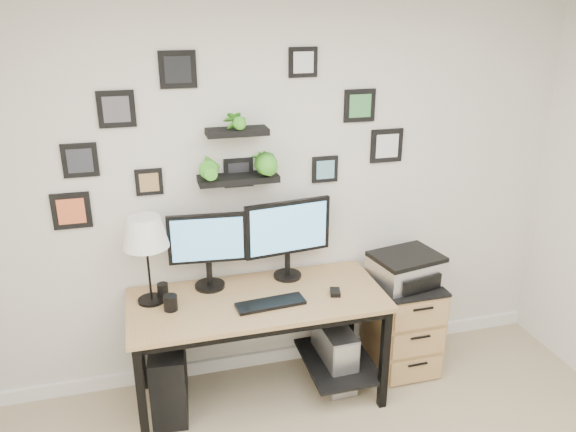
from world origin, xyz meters
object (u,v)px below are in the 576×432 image
object	(u,v)px
monitor_right	(288,233)
file_cabinet	(402,323)
monitor_left	(208,246)
printer	(406,268)
table_lamp	(145,234)
mug	(171,303)
pc_tower_grey	(334,354)
desk	(262,311)
pc_tower_black	(169,376)

from	to	relation	value
monitor_right	file_cabinet	bearing A→B (deg)	-9.01
monitor_left	printer	bearing A→B (deg)	-5.26
table_lamp	printer	bearing A→B (deg)	-1.30
monitor_left	table_lamp	world-z (taller)	table_lamp
mug	pc_tower_grey	distance (m)	1.22
printer	desk	bearing A→B (deg)	-176.78
monitor_right	pc_tower_grey	size ratio (longest dim) A/B	1.33
printer	table_lamp	bearing A→B (deg)	178.70
table_lamp	file_cabinet	size ratio (longest dim) A/B	0.83
desk	monitor_left	bearing A→B (deg)	149.49
monitor_left	pc_tower_grey	xyz separation A→B (m)	(0.81, -0.18, -0.83)
table_lamp	printer	world-z (taller)	table_lamp
pc_tower_grey	table_lamp	bearing A→B (deg)	175.19
table_lamp	mug	world-z (taller)	table_lamp
monitor_left	mug	size ratio (longest dim) A/B	5.34
file_cabinet	pc_tower_black	bearing A→B (deg)	-178.39
monitor_right	pc_tower_grey	distance (m)	0.92
monitor_left	table_lamp	bearing A→B (deg)	-167.36
monitor_right	table_lamp	distance (m)	0.91
printer	pc_tower_grey	bearing A→B (deg)	-173.43
monitor_left	pc_tower_grey	bearing A→B (deg)	-12.79
desk	pc_tower_black	size ratio (longest dim) A/B	3.30
mug	file_cabinet	size ratio (longest dim) A/B	0.14
mug	pc_tower_grey	xyz separation A→B (m)	(1.07, 0.04, -0.58)
desk	monitor_right	bearing A→B (deg)	40.43
printer	pc_tower_black	bearing A→B (deg)	-178.40
mug	desk	bearing A→B (deg)	4.23
table_lamp	mug	xyz separation A→B (m)	(0.11, -0.14, -0.40)
monitor_right	table_lamp	xyz separation A→B (m)	(-0.90, -0.09, 0.13)
monitor_right	pc_tower_grey	xyz separation A→B (m)	(0.28, -0.19, -0.86)
mug	printer	distance (m)	1.60
monitor_right	file_cabinet	size ratio (longest dim) A/B	0.87
monitor_right	mug	world-z (taller)	monitor_right
monitor_right	pc_tower_black	xyz separation A→B (m)	(-0.84, -0.18, -0.83)
monitor_left	table_lamp	size ratio (longest dim) A/B	0.91
table_lamp	pc_tower_grey	world-z (taller)	table_lamp
monitor_right	table_lamp	world-z (taller)	table_lamp
mug	pc_tower_black	xyz separation A→B (m)	(-0.05, 0.05, -0.56)
desk	monitor_left	size ratio (longest dim) A/B	3.16
monitor_right	pc_tower_grey	bearing A→B (deg)	-34.11
table_lamp	mug	size ratio (longest dim) A/B	5.88
pc_tower_grey	file_cabinet	world-z (taller)	file_cabinet
pc_tower_black	monitor_right	bearing A→B (deg)	17.04
table_lamp	pc_tower_black	distance (m)	0.96
table_lamp	printer	size ratio (longest dim) A/B	1.11
mug	printer	bearing A→B (deg)	3.58
pc_tower_black	table_lamp	bearing A→B (deg)	131.30
monitor_left	pc_tower_grey	world-z (taller)	monitor_left
monitor_left	pc_tower_black	bearing A→B (deg)	-151.64
pc_tower_grey	printer	bearing A→B (deg)	6.57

